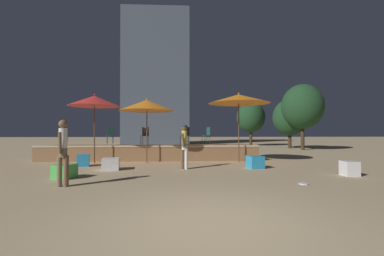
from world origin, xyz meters
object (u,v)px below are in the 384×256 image
at_px(person_0, 184,144).
at_px(background_tree_0, 251,117).
at_px(cube_seat_1, 350,168).
at_px(frisbee_disc, 303,184).
at_px(patio_umbrella_0, 239,99).
at_px(patio_umbrella_2, 95,101).
at_px(person_1, 63,150).
at_px(background_tree_1, 290,117).
at_px(patio_umbrella_1, 147,105).
at_px(cube_seat_3, 111,164).
at_px(cube_seat_2, 65,171).
at_px(bistro_chair_2, 186,134).
at_px(cube_seat_4, 255,162).
at_px(bistro_chair_3, 207,134).
at_px(bistro_chair_0, 145,134).
at_px(bistro_chair_1, 110,134).
at_px(background_tree_2, 302,107).
at_px(cube_seat_0, 83,160).

height_order(person_0, background_tree_0, background_tree_0).
bearing_deg(background_tree_0, cube_seat_1, -95.05).
bearing_deg(frisbee_disc, patio_umbrella_0, 96.49).
relative_size(patio_umbrella_2, person_0, 1.86).
height_order(person_1, background_tree_1, background_tree_1).
bearing_deg(patio_umbrella_1, cube_seat_3, -116.94).
bearing_deg(cube_seat_2, patio_umbrella_1, 61.64).
bearing_deg(patio_umbrella_0, background_tree_1, 54.94).
distance_m(bistro_chair_2, background_tree_0, 13.87).
height_order(cube_seat_2, frisbee_disc, cube_seat_2).
height_order(cube_seat_4, background_tree_1, background_tree_1).
bearing_deg(person_0, cube_seat_1, -179.83).
bearing_deg(bistro_chair_3, bistro_chair_0, -106.53).
distance_m(cube_seat_4, bistro_chair_2, 4.27).
bearing_deg(bistro_chair_2, bistro_chair_1, -56.50).
height_order(background_tree_0, background_tree_1, background_tree_0).
height_order(cube_seat_4, frisbee_disc, cube_seat_4).
relative_size(bistro_chair_3, frisbee_disc, 3.44).
xyz_separation_m(background_tree_0, background_tree_2, (2.48, -5.66, 0.53)).
bearing_deg(cube_seat_3, cube_seat_2, -120.11).
xyz_separation_m(patio_umbrella_0, cube_seat_4, (0.16, -2.08, -2.75)).
distance_m(cube_seat_1, person_1, 8.75).
distance_m(patio_umbrella_0, cube_seat_4, 3.45).
xyz_separation_m(cube_seat_3, bistro_chair_1, (-1.19, 4.39, 1.10)).
distance_m(cube_seat_4, person_0, 2.88).
xyz_separation_m(patio_umbrella_2, cube_seat_0, (-0.14, -0.96, -2.58)).
height_order(cube_seat_1, cube_seat_3, cube_seat_1).
xyz_separation_m(cube_seat_2, person_1, (0.49, -1.23, 0.75)).
bearing_deg(person_1, cube_seat_4, -152.93).
bearing_deg(bistro_chair_3, patio_umbrella_0, 13.60).
height_order(patio_umbrella_2, background_tree_2, background_tree_2).
distance_m(patio_umbrella_1, bistro_chair_1, 3.48).
distance_m(patio_umbrella_1, patio_umbrella_2, 2.36).
xyz_separation_m(patio_umbrella_1, person_0, (1.70, -2.05, -1.70)).
bearing_deg(frisbee_disc, bistro_chair_3, 105.61).
distance_m(cube_seat_0, bistro_chair_0, 3.45).
relative_size(cube_seat_2, cube_seat_3, 0.99).
distance_m(cube_seat_0, background_tree_1, 17.18).
xyz_separation_m(cube_seat_0, cube_seat_1, (9.56, -2.72, -0.01)).
relative_size(cube_seat_0, cube_seat_3, 0.82).
relative_size(cube_seat_4, background_tree_0, 0.15).
distance_m(cube_seat_0, cube_seat_1, 9.94).
height_order(patio_umbrella_0, cube_seat_1, patio_umbrella_0).
xyz_separation_m(patio_umbrella_0, frisbee_disc, (0.59, -5.16, -2.97)).
distance_m(bistro_chair_3, background_tree_2, 10.11).
bearing_deg(person_1, person_0, -137.38).
height_order(cube_seat_0, person_0, person_0).
height_order(patio_umbrella_0, cube_seat_0, patio_umbrella_0).
distance_m(patio_umbrella_0, background_tree_1, 11.41).
bearing_deg(patio_umbrella_1, cube_seat_2, -118.36).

